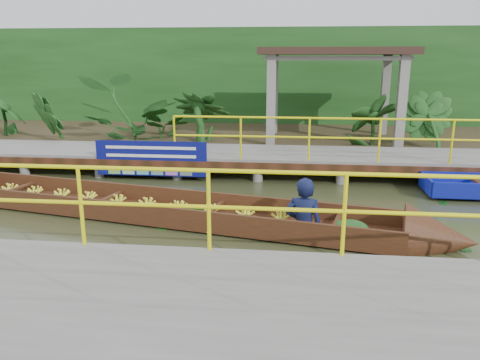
# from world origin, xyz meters

# --- Properties ---
(ground) EXTENTS (80.00, 80.00, 0.00)m
(ground) POSITION_xyz_m (0.00, 0.00, 0.00)
(ground) COLOR #2F3319
(ground) RESTS_ON ground
(land_strip) EXTENTS (30.00, 8.00, 0.45)m
(land_strip) POSITION_xyz_m (0.00, 7.50, 0.23)
(land_strip) COLOR #302818
(land_strip) RESTS_ON ground
(far_dock) EXTENTS (16.00, 2.06, 1.66)m
(far_dock) POSITION_xyz_m (0.02, 3.43, 0.48)
(far_dock) COLOR slate
(far_dock) RESTS_ON ground
(near_dock) EXTENTS (18.00, 2.40, 1.73)m
(near_dock) POSITION_xyz_m (1.00, -4.20, 0.30)
(near_dock) COLOR slate
(near_dock) RESTS_ON ground
(pavilion) EXTENTS (4.40, 3.00, 3.00)m
(pavilion) POSITION_xyz_m (3.00, 6.30, 2.82)
(pavilion) COLOR slate
(pavilion) RESTS_ON ground
(foliage_backdrop) EXTENTS (30.00, 0.80, 4.00)m
(foliage_backdrop) POSITION_xyz_m (0.00, 10.00, 2.00)
(foliage_backdrop) COLOR #183F14
(foliage_backdrop) RESTS_ON ground
(vendor_boat) EXTENTS (11.02, 3.34, 2.27)m
(vendor_boat) POSITION_xyz_m (-0.43, -0.18, 0.24)
(vendor_boat) COLOR #36190E
(vendor_boat) RESTS_ON ground
(blue_banner) EXTENTS (2.74, 0.04, 0.86)m
(blue_banner) POSITION_xyz_m (-1.58, 2.48, 0.56)
(blue_banner) COLOR navy
(blue_banner) RESTS_ON ground
(tropical_plants) EXTENTS (14.52, 1.52, 1.90)m
(tropical_plants) POSITION_xyz_m (-1.13, 5.30, 1.40)
(tropical_plants) COLOR #183F14
(tropical_plants) RESTS_ON ground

